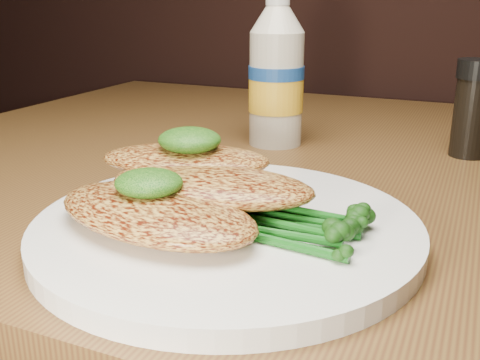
% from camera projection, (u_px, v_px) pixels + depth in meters
% --- Properties ---
extents(plate, '(0.29, 0.29, 0.02)m').
position_uv_depth(plate, '(227.00, 228.00, 0.42)').
color(plate, white).
rests_on(plate, dining_table).
extents(chicken_front, '(0.18, 0.12, 0.03)m').
position_uv_depth(chicken_front, '(155.00, 213.00, 0.40)').
color(chicken_front, gold).
rests_on(chicken_front, plate).
extents(chicken_mid, '(0.17, 0.10, 0.02)m').
position_uv_depth(chicken_mid, '(211.00, 186.00, 0.43)').
color(chicken_mid, gold).
rests_on(chicken_mid, plate).
extents(chicken_back, '(0.16, 0.11, 0.02)m').
position_uv_depth(chicken_back, '(185.00, 160.00, 0.47)').
color(chicken_back, gold).
rests_on(chicken_back, plate).
extents(pesto_front, '(0.06, 0.05, 0.02)m').
position_uv_depth(pesto_front, '(149.00, 183.00, 0.40)').
color(pesto_front, '#073509').
rests_on(pesto_front, chicken_front).
extents(pesto_back, '(0.06, 0.05, 0.02)m').
position_uv_depth(pesto_back, '(190.00, 140.00, 0.46)').
color(pesto_back, '#073509').
rests_on(pesto_back, chicken_back).
extents(broccolini_bundle, '(0.14, 0.11, 0.02)m').
position_uv_depth(broccolini_bundle, '(287.00, 216.00, 0.40)').
color(broccolini_bundle, '#125514').
rests_on(broccolini_bundle, plate).
extents(mayo_bottle, '(0.08, 0.08, 0.19)m').
position_uv_depth(mayo_bottle, '(277.00, 67.00, 0.66)').
color(mayo_bottle, beige).
rests_on(mayo_bottle, dining_table).
extents(pepper_grinder, '(0.05, 0.05, 0.11)m').
position_uv_depth(pepper_grinder, '(473.00, 109.00, 0.62)').
color(pepper_grinder, black).
rests_on(pepper_grinder, dining_table).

